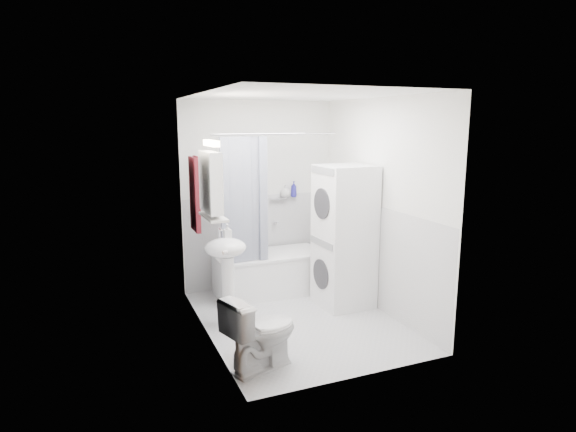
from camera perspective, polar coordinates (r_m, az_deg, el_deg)
name	(u,v)px	position (r m, az deg, el deg)	size (l,w,h in m)	color
floor	(298,320)	(5.40, 1.24, -12.17)	(2.60, 2.60, 0.00)	#BABBBF
room_walls	(299,185)	(5.01, 1.31, 3.67)	(2.60, 2.60, 2.60)	white
wainscot	(288,260)	(5.45, 0.03, -5.24)	(1.98, 2.58, 2.58)	white
door	(225,253)	(4.28, -7.46, -4.34)	(0.05, 2.00, 2.00)	brown
bathtub	(269,271)	(6.10, -2.24, -6.56)	(1.35, 0.64, 0.52)	white
tub_spout	(275,222)	(6.33, -1.61, -0.74)	(0.04, 0.04, 0.12)	silver
curtain_rod	(276,134)	(5.58, -1.44, 9.71)	(0.02, 0.02, 1.53)	silver
shower_curtain	(245,201)	(5.52, -5.17, 1.83)	(0.55, 0.02, 1.45)	#121D40
sink	(226,261)	(5.08, -7.34, -5.36)	(0.44, 0.37, 1.04)	white
medicine_cabinet	(211,181)	(4.80, -9.13, 4.17)	(0.13, 0.50, 0.71)	white
shelf	(213,217)	(4.86, -8.83, -0.10)	(0.18, 0.54, 0.03)	silver
shower_caddy	(278,199)	(6.28, -1.17, 2.08)	(0.22, 0.06, 0.02)	silver
towel	(195,193)	(5.45, -11.00, 2.74)	(0.07, 0.35, 0.85)	maroon
washer_dryer	(344,236)	(5.63, 6.66, -2.41)	(0.61, 0.60, 1.65)	white
toilet	(261,332)	(4.31, -3.18, -13.58)	(0.38, 0.68, 0.66)	white
soap_pump	(228,236)	(5.10, -7.18, -2.41)	(0.08, 0.17, 0.08)	gray
shelf_bottle	(217,215)	(4.71, -8.41, 0.15)	(0.07, 0.18, 0.07)	gray
shelf_cup	(210,209)	(4.97, -9.18, 0.86)	(0.10, 0.09, 0.10)	gray
shampoo_a	(285,192)	(6.31, -0.32, 2.81)	(0.13, 0.17, 0.13)	gray
shampoo_b	(294,194)	(6.36, 0.69, 2.64)	(0.08, 0.21, 0.08)	navy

